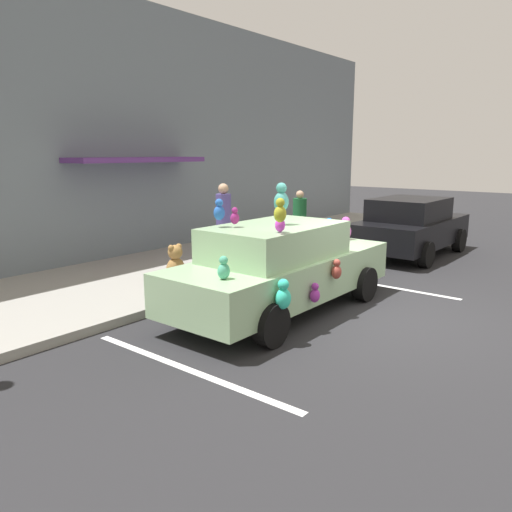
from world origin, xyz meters
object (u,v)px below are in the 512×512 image
teddy_bear_on_sidewalk (176,265)px  pedestrian_walking_past (299,224)px  parked_sedan_behind (411,226)px  pedestrian_near_shopfront (224,223)px  plush_covered_car (282,266)px

teddy_bear_on_sidewalk → pedestrian_walking_past: bearing=-1.7°
parked_sedan_behind → teddy_bear_on_sidewalk: size_ratio=5.20×
parked_sedan_behind → pedestrian_walking_past: size_ratio=2.55×
teddy_bear_on_sidewalk → pedestrian_near_shopfront: pedestrian_near_shopfront is taller
plush_covered_car → teddy_bear_on_sidewalk: bearing=94.7°
plush_covered_car → parked_sedan_behind: 6.13m
parked_sedan_behind → pedestrian_near_shopfront: pedestrian_near_shopfront is taller
teddy_bear_on_sidewalk → pedestrian_walking_past: pedestrian_walking_past is taller
parked_sedan_behind → pedestrian_walking_past: bearing=133.9°
parked_sedan_behind → pedestrian_near_shopfront: 5.03m
parked_sedan_behind → teddy_bear_on_sidewalk: 6.74m
pedestrian_near_shopfront → plush_covered_car: bearing=-124.1°
teddy_bear_on_sidewalk → pedestrian_near_shopfront: bearing=21.7°
parked_sedan_behind → pedestrian_walking_past: 3.02m
parked_sedan_behind → pedestrian_walking_past: pedestrian_walking_past is taller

